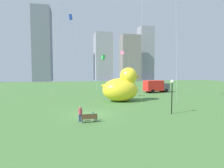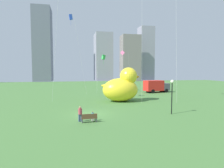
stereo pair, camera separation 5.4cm
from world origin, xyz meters
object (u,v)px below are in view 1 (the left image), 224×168
park_bench (89,118)px  kite_green (103,57)px  giant_inflatable_duck (122,87)px  box_truck (156,86)px  person_adult (80,113)px  kite_pink (123,54)px  person_child (93,116)px  kite_blue (71,18)px  lamppost (172,89)px

park_bench → kite_green: size_ratio=0.18×
giant_inflatable_duck → box_truck: 15.76m
person_adult → giant_inflatable_duck: 13.81m
giant_inflatable_duck → kite_pink: kite_pink is taller
person_adult → box_truck: 29.26m
person_child → box_truck: size_ratio=0.16×
person_child → kite_blue: 28.07m
lamppost → kite_pink: kite_pink is taller
person_child → kite_pink: bearing=69.2°
person_adult → person_child: size_ratio=1.57×
kite_green → kite_pink: bearing=23.4°
park_bench → lamppost: size_ratio=0.39×
giant_inflatable_duck → box_truck: giant_inflatable_duck is taller
person_child → kite_green: 27.63m
person_adult → kite_pink: (12.04, 28.30, 8.46)m
box_truck → kite_green: bearing=164.3°
park_bench → kite_blue: 28.53m
giant_inflatable_duck → park_bench: bearing=-118.1°
park_bench → person_adult: (-0.88, 0.58, 0.39)m
person_child → kite_green: size_ratio=0.11×
person_adult → kite_green: 27.78m
box_truck → kite_pink: 11.76m
park_bench → kite_pink: bearing=68.9°
person_adult → kite_green: (6.58, 25.94, 7.46)m
park_bench → lamppost: bearing=10.0°
kite_green → kite_pink: size_ratio=0.87×
person_adult → kite_blue: 27.79m
person_adult → park_bench: bearing=-33.3°
park_bench → giant_inflatable_duck: (6.50, 12.15, 1.96)m
park_bench → person_adult: 1.12m
kite_blue → person_adult: bearing=-87.8°
lamppost → box_truck: bearing=70.0°
person_adult → lamppost: lamppost is taller
giant_inflatable_duck → kite_green: size_ratio=0.77×
park_bench → person_child: person_child is taller
park_bench → box_truck: bearing=52.5°
box_truck → kite_blue: kite_blue is taller
person_child → kite_blue: (-2.14, 23.06, 15.86)m
park_bench → box_truck: size_ratio=0.25×
person_adult → box_truck: size_ratio=0.24×
person_child → kite_green: bearing=78.4°
kite_green → kite_blue: (-7.45, -2.92, 8.09)m
box_truck → kite_pink: bearing=138.9°
person_child → kite_pink: (10.78, 28.34, 8.77)m
person_child → box_truck: 28.51m
box_truck → kite_blue: (-19.49, 0.46, 14.96)m
person_child → kite_green: kite_green is taller
giant_inflatable_duck → kite_blue: size_ratio=0.40×
park_bench → lamppost: (9.95, 1.75, 2.56)m
person_adult → person_child: 1.31m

